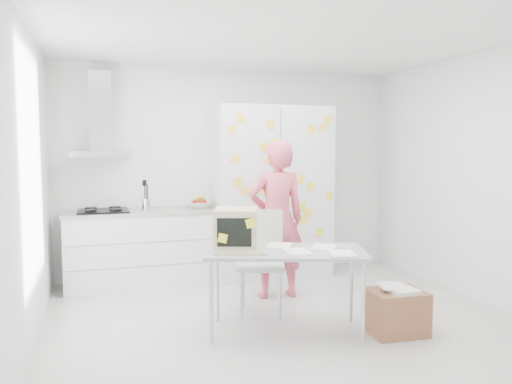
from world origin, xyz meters
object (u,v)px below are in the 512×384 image
object	(u,v)px
person	(276,219)
desk	(254,239)
chair	(261,255)
cardboard_box	(396,311)

from	to	relation	value
person	desk	distance (m)	1.09
desk	person	bearing A→B (deg)	77.71
person	chair	world-z (taller)	person
chair	cardboard_box	bearing A→B (deg)	-25.80
desk	chair	distance (m)	0.62
chair	cardboard_box	xyz separation A→B (m)	(0.96, -0.97, -0.38)
person	cardboard_box	world-z (taller)	person
chair	cardboard_box	distance (m)	1.41
person	chair	bearing A→B (deg)	56.48
chair	desk	bearing A→B (deg)	-95.82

